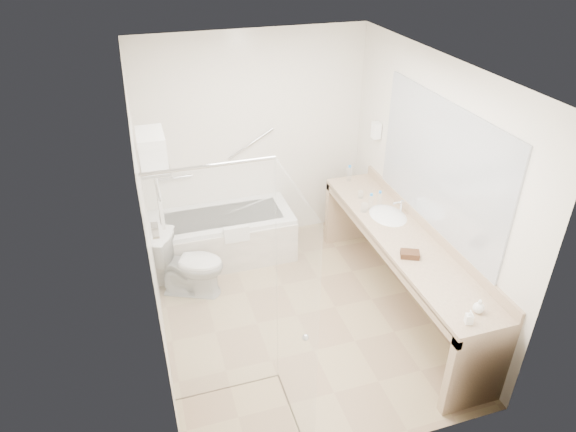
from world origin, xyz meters
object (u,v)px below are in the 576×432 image
object	(u,v)px
bathtub	(223,237)
vanity_counter	(402,254)
toilet	(190,264)
amenity_basket	(410,254)
water_bottle_left	(371,202)

from	to	relation	value
bathtub	vanity_counter	world-z (taller)	vanity_counter
vanity_counter	toilet	size ratio (longest dim) A/B	3.74
amenity_basket	toilet	bearing A→B (deg)	147.82
bathtub	amenity_basket	size ratio (longest dim) A/B	9.66
water_bottle_left	amenity_basket	bearing A→B (deg)	-91.78
toilet	water_bottle_left	bearing A→B (deg)	-74.38
bathtub	amenity_basket	bearing A→B (deg)	-50.52
amenity_basket	water_bottle_left	size ratio (longest dim) A/B	0.90
bathtub	water_bottle_left	world-z (taller)	water_bottle_left
vanity_counter	bathtub	bearing A→B (deg)	137.65
amenity_basket	water_bottle_left	distance (m)	0.89
water_bottle_left	toilet	bearing A→B (deg)	171.53
toilet	amenity_basket	bearing A→B (deg)	-98.09
toilet	water_bottle_left	distance (m)	1.99
vanity_counter	water_bottle_left	bearing A→B (deg)	98.90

